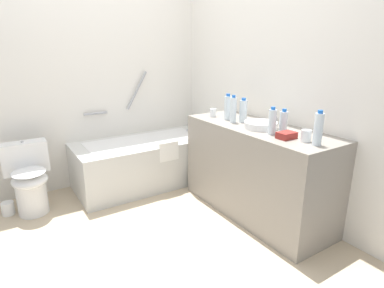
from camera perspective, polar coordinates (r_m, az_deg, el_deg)
The scene contains 18 objects.
ground_plane at distance 2.74m, azimuth -9.19°, elevation -16.20°, with size 3.70×3.70×0.00m, color #C1AD8E.
wall_back_tiled at distance 3.63m, azimuth -19.18°, elevation 11.71°, with size 3.10×0.10×2.42m, color silver.
wall_right_mirror at distance 3.12m, azimuth 14.37°, elevation 11.39°, with size 0.10×3.06×2.42m, color silver.
bathtub at distance 3.60m, azimuth -8.36°, elevation -2.90°, with size 1.53×0.72×1.23m.
toilet at distance 3.30m, azimuth -27.36°, elevation -5.53°, with size 0.40×0.49×0.66m.
vanity_counter at distance 2.95m, azimuth 11.54°, elevation -4.76°, with size 0.56×1.46×0.83m, color gray.
sink_basin at distance 2.76m, azimuth 12.31°, elevation 3.38°, with size 0.29×0.29×0.05m, color white.
sink_faucet at distance 2.88m, azimuth 14.80°, elevation 3.95°, with size 0.10×0.15×0.09m.
water_bottle_0 at distance 2.91m, azimuth 7.46°, elevation 6.15°, with size 0.06×0.06×0.25m.
water_bottle_1 at distance 2.62m, azimuth 16.17°, elevation 3.80°, with size 0.06×0.06×0.20m.
water_bottle_2 at distance 2.57m, azimuth 14.28°, elevation 3.95°, with size 0.06×0.06×0.22m.
water_bottle_3 at distance 2.37m, azimuth 21.85°, elevation 2.54°, with size 0.06×0.06×0.25m.
water_bottle_4 at distance 2.94m, azimuth 9.24°, elevation 5.92°, with size 0.07×0.07×0.22m.
water_bottle_5 at distance 3.02m, azimuth 6.47°, elevation 6.55°, with size 0.07×0.07×0.25m.
drinking_glass_0 at distance 3.16m, azimuth 3.82°, elevation 5.66°, with size 0.06×0.06×0.08m, color white.
drinking_glass_1 at distance 2.45m, azimuth 19.92°, elevation 1.41°, with size 0.07×0.07×0.09m, color white.
amenity_basket at distance 2.49m, azimuth 16.70°, elevation 1.52°, with size 0.14×0.10×0.05m, color maroon.
toilet_paper_roll at distance 3.44m, azimuth -30.28°, elevation -10.01°, with size 0.11×0.11×0.12m, color white.
Camera 1 is at (-0.87, -2.13, 1.49)m, focal length 29.54 mm.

